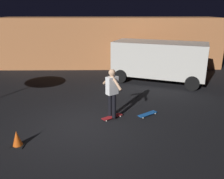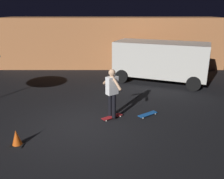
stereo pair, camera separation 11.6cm
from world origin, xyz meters
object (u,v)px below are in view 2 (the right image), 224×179
object	(u,v)px
skateboard_ridden	(112,117)
traffic_cone	(17,138)
parked_van	(161,59)
skateboard_spare	(148,114)
skater	(112,90)

from	to	relation	value
skateboard_ridden	traffic_cone	xyz separation A→B (m)	(-2.62, -1.72, 0.16)
parked_van	skateboard_spare	world-z (taller)	parked_van
traffic_cone	parked_van	bearing A→B (deg)	50.68
skateboard_ridden	traffic_cone	distance (m)	3.14
traffic_cone	skateboard_ridden	bearing A→B (deg)	33.29
parked_van	skater	size ratio (longest dim) A/B	2.98
skateboard_spare	traffic_cone	bearing A→B (deg)	-153.58
skateboard_ridden	skateboard_spare	xyz separation A→B (m)	(1.26, 0.21, 0.00)
skater	parked_van	bearing A→B (deg)	61.12
skateboard_ridden	skateboard_spare	world-z (taller)	same
parked_van	traffic_cone	bearing A→B (deg)	-129.32
skateboard_spare	traffic_cone	xyz separation A→B (m)	(-3.88, -1.93, 0.16)
parked_van	traffic_cone	xyz separation A→B (m)	(-5.11, -6.24, -0.95)
skater	traffic_cone	xyz separation A→B (m)	(-2.62, -1.72, -0.83)
skateboard_spare	skater	bearing A→B (deg)	-170.59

